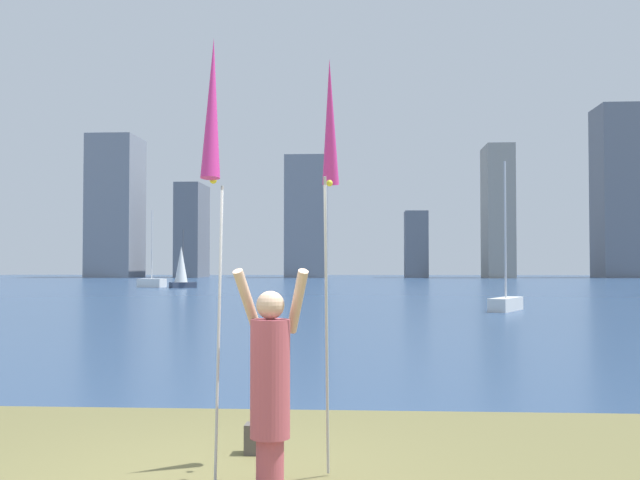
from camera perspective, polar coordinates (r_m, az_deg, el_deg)
The scene contains 14 objects.
ground at distance 57.41m, azimuth 2.26°, elevation -3.72°, with size 120.00×138.00×0.12m.
person at distance 6.42m, azimuth -3.75°, elevation -10.40°, with size 0.67×0.49×1.82m.
kite_flag_left at distance 6.37m, azimuth -8.08°, elevation 9.04°, with size 0.16×0.61×3.73m.
kite_flag_right at distance 7.14m, azimuth 0.75°, elevation 8.13°, with size 0.16×1.08×3.74m.
bag at distance 7.69m, azimuth -4.80°, elevation -14.63°, with size 0.22×0.21×0.29m.
sailboat_0 at distance 30.92m, azimuth 13.78°, elevation -4.52°, with size 1.76×2.63×5.93m.
sailboat_2 at distance 59.78m, azimuth -10.36°, elevation -2.09°, with size 2.07×1.79×4.54m.
sailboat_4 at distance 61.71m, azimuth -12.52°, elevation -3.12°, with size 2.46×1.74×6.15m.
skyline_tower_0 at distance 110.03m, azimuth -15.08°, elevation 2.40°, with size 6.32×7.92×19.63m.
skyline_tower_1 at distance 107.70m, azimuth -9.59°, elevation 0.69°, with size 3.40×7.80×12.98m.
skyline_tower_2 at distance 104.92m, azimuth -1.01°, elevation 1.73°, with size 5.65×6.11×16.65m.
skyline_tower_3 at distance 104.47m, azimuth 7.22°, elevation -0.33°, with size 3.10×4.11×9.04m.
skyline_tower_4 at distance 104.55m, azimuth 13.20°, elevation 2.07°, with size 3.60×6.78×17.66m.
skyline_tower_5 at distance 111.89m, azimuth 21.77°, elevation 3.37°, with size 7.01×7.06×23.41m.
Camera 1 is at (1.32, -6.41, 1.85)m, focal length 42.63 mm.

